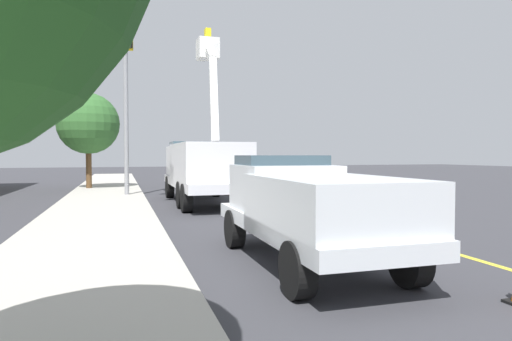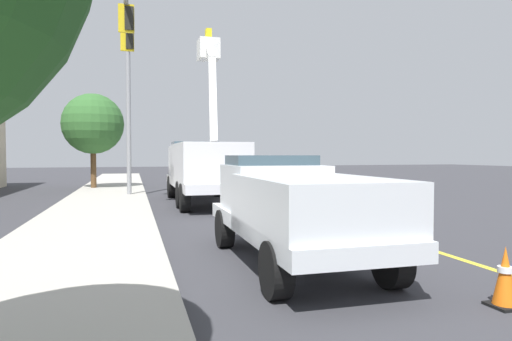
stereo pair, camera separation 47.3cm
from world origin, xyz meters
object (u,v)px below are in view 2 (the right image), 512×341
traffic_cone_trailing (230,187)px  passing_minivan (279,171)px  traffic_cone_mid_front (310,214)px  service_pickup_truck (294,205)px  traffic_cone_mid_rear (253,197)px  utility_bucket_truck (203,165)px  traffic_signal_mast (128,72)px  traffic_cone_leading (505,277)px

traffic_cone_trailing → passing_minivan: bearing=-40.9°
traffic_cone_trailing → traffic_cone_mid_front: bearing=177.8°
service_pickup_truck → traffic_cone_trailing: service_pickup_truck is taller
passing_minivan → traffic_cone_mid_rear: (-10.30, 4.84, -0.61)m
service_pickup_truck → utility_bucket_truck: bearing=-1.5°
service_pickup_truck → traffic_signal_mast: traffic_signal_mast is taller
traffic_cone_mid_front → utility_bucket_truck: bearing=11.5°
traffic_signal_mast → traffic_cone_mid_rear: bearing=-126.0°
traffic_cone_mid_front → traffic_cone_trailing: (11.02, -0.42, -0.05)m
service_pickup_truck → traffic_cone_mid_front: (3.44, -1.86, -0.68)m
service_pickup_truck → traffic_cone_trailing: size_ratio=7.25×
traffic_cone_leading → traffic_cone_trailing: bearing=-1.3°
traffic_signal_mast → traffic_cone_mid_front: bearing=-154.0°
traffic_cone_mid_front → traffic_cone_mid_rear: (5.98, -0.15, -0.08)m
traffic_cone_mid_front → traffic_cone_trailing: bearing=-2.2°
service_pickup_truck → traffic_cone_trailing: 14.66m
traffic_cone_mid_rear → traffic_cone_leading: bearing=179.4°
traffic_cone_trailing → traffic_signal_mast: 7.52m
traffic_cone_trailing → service_pickup_truck: bearing=171.0°
passing_minivan → traffic_cone_trailing: size_ratio=6.21×
traffic_cone_mid_rear → traffic_cone_trailing: traffic_cone_trailing is taller
traffic_cone_leading → traffic_signal_mast: size_ratio=0.10×
traffic_cone_mid_front → traffic_cone_mid_rear: 5.98m
service_pickup_truck → traffic_cone_mid_rear: service_pickup_truck is taller
passing_minivan → traffic_signal_mast: 12.71m
service_pickup_truck → traffic_signal_mast: (12.88, 2.75, 4.63)m
passing_minivan → traffic_cone_trailing: 7.00m
traffic_cone_leading → passing_minivan: bearing=-12.3°
utility_bucket_truck → traffic_cone_trailing: bearing=-31.2°
service_pickup_truck → traffic_signal_mast: size_ratio=0.68×
traffic_cone_mid_rear → traffic_signal_mast: size_ratio=0.09×
utility_bucket_truck → service_pickup_truck: (-11.16, 0.29, -0.51)m
traffic_cone_leading → traffic_cone_mid_front: size_ratio=0.94×
utility_bucket_truck → service_pickup_truck: bearing=178.5°
service_pickup_truck → passing_minivan: service_pickup_truck is taller
passing_minivan → traffic_cone_trailing: (-5.27, 4.57, -0.59)m
passing_minivan → traffic_cone_leading: passing_minivan is taller
service_pickup_truck → traffic_cone_leading: service_pickup_truck is taller
traffic_cone_trailing → traffic_signal_mast: bearing=107.4°
utility_bucket_truck → traffic_cone_mid_rear: utility_bucket_truck is taller
traffic_cone_mid_rear → passing_minivan: bearing=-25.1°
traffic_cone_trailing → utility_bucket_truck: bearing=148.8°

